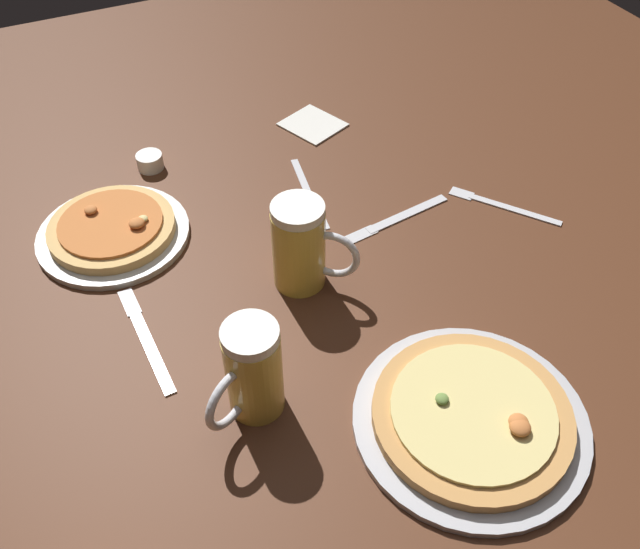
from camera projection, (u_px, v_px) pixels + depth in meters
ground_plane at (320, 289)px, 1.16m from camera, size 2.40×2.40×0.03m
pizza_plate_near at (472, 417)px, 0.95m from camera, size 0.33×0.33×0.05m
pizza_plate_far at (113, 230)px, 1.22m from camera, size 0.27×0.27×0.05m
beer_mug_amber at (301, 246)px, 1.10m from camera, size 0.12×0.12×0.16m
beer_mug_pale at (252, 372)px, 0.92m from camera, size 0.13×0.09×0.16m
ramekin_sauce at (150, 161)px, 1.36m from camera, size 0.05×0.05×0.03m
napkin_folded at (313, 124)px, 1.48m from camera, size 0.14×0.15×0.01m
fork_left at (502, 205)px, 1.29m from camera, size 0.14×0.18×0.01m
knife_right at (397, 218)px, 1.26m from camera, size 0.22×0.05×0.01m
fork_spare at (309, 194)px, 1.31m from camera, size 0.06×0.22×0.01m
knife_spare at (145, 337)px, 1.07m from camera, size 0.03×0.23×0.01m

